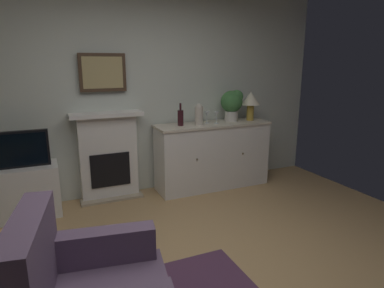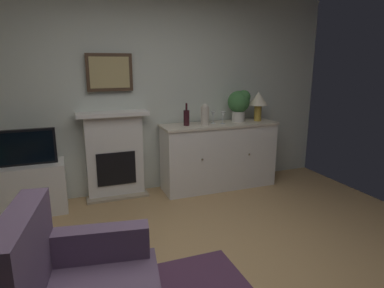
{
  "view_description": "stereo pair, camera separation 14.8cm",
  "coord_description": "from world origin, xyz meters",
  "px_view_note": "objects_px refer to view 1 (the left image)",
  "views": [
    {
      "loc": [
        -1.04,
        -1.98,
        1.68
      ],
      "look_at": [
        0.09,
        0.56,
        1.0
      ],
      "focal_mm": 31.12,
      "sensor_mm": 36.0,
      "label": 1
    },
    {
      "loc": [
        -0.91,
        -2.04,
        1.68
      ],
      "look_at": [
        0.09,
        0.56,
        1.0
      ],
      "focal_mm": 31.12,
      "sensor_mm": 36.0,
      "label": 2
    }
  ],
  "objects_px": {
    "wine_glass_center": "(216,114)",
    "framed_picture": "(103,73)",
    "wine_bottle": "(181,117)",
    "wine_glass_left": "(207,114)",
    "sideboard_cabinet": "(212,155)",
    "table_lamp": "(251,100)",
    "fireplace_unit": "(108,156)",
    "tv_cabinet": "(24,192)",
    "vase_decorative": "(199,114)",
    "potted_plant_small": "(232,103)",
    "tv_set": "(18,149)"
  },
  "relations": [
    {
      "from": "table_lamp",
      "to": "wine_bottle",
      "type": "bearing_deg",
      "value": 179.37
    },
    {
      "from": "vase_decorative",
      "to": "tv_set",
      "type": "relative_size",
      "value": 0.45
    },
    {
      "from": "wine_bottle",
      "to": "tv_cabinet",
      "type": "xyz_separation_m",
      "value": [
        -1.88,
        0.0,
        -0.71
      ]
    },
    {
      "from": "tv_set",
      "to": "wine_glass_left",
      "type": "bearing_deg",
      "value": 0.98
    },
    {
      "from": "framed_picture",
      "to": "wine_glass_left",
      "type": "relative_size",
      "value": 3.33
    },
    {
      "from": "wine_glass_left",
      "to": "tv_set",
      "type": "bearing_deg",
      "value": -179.02
    },
    {
      "from": "wine_glass_left",
      "to": "vase_decorative",
      "type": "height_order",
      "value": "vase_decorative"
    },
    {
      "from": "tv_cabinet",
      "to": "potted_plant_small",
      "type": "xyz_separation_m",
      "value": [
        2.67,
        0.03,
        0.86
      ]
    },
    {
      "from": "tv_cabinet",
      "to": "fireplace_unit",
      "type": "bearing_deg",
      "value": 9.45
    },
    {
      "from": "wine_glass_center",
      "to": "framed_picture",
      "type": "bearing_deg",
      "value": 169.62
    },
    {
      "from": "wine_bottle",
      "to": "tv_cabinet",
      "type": "distance_m",
      "value": 2.01
    },
    {
      "from": "framed_picture",
      "to": "vase_decorative",
      "type": "height_order",
      "value": "framed_picture"
    },
    {
      "from": "tv_set",
      "to": "sideboard_cabinet",
      "type": "bearing_deg",
      "value": 0.2
    },
    {
      "from": "tv_set",
      "to": "tv_cabinet",
      "type": "bearing_deg",
      "value": 90.0
    },
    {
      "from": "wine_bottle",
      "to": "wine_glass_left",
      "type": "xyz_separation_m",
      "value": [
        0.39,
        0.02,
        0.01
      ]
    },
    {
      "from": "wine_glass_left",
      "to": "table_lamp",
      "type": "bearing_deg",
      "value": -2.65
    },
    {
      "from": "wine_bottle",
      "to": "tv_cabinet",
      "type": "relative_size",
      "value": 0.39
    },
    {
      "from": "wine_glass_left",
      "to": "potted_plant_small",
      "type": "relative_size",
      "value": 0.38
    },
    {
      "from": "potted_plant_small",
      "to": "framed_picture",
      "type": "bearing_deg",
      "value": 174.02
    },
    {
      "from": "sideboard_cabinet",
      "to": "tv_set",
      "type": "height_order",
      "value": "tv_set"
    },
    {
      "from": "tv_set",
      "to": "wine_bottle",
      "type": "bearing_deg",
      "value": 0.6
    },
    {
      "from": "wine_glass_center",
      "to": "tv_set",
      "type": "height_order",
      "value": "wine_glass_center"
    },
    {
      "from": "fireplace_unit",
      "to": "wine_glass_center",
      "type": "distance_m",
      "value": 1.5
    },
    {
      "from": "wine_glass_left",
      "to": "vase_decorative",
      "type": "xyz_separation_m",
      "value": [
        -0.15,
        -0.08,
        0.02
      ]
    },
    {
      "from": "table_lamp",
      "to": "tv_cabinet",
      "type": "distance_m",
      "value": 3.06
    },
    {
      "from": "wine_glass_left",
      "to": "wine_glass_center",
      "type": "distance_m",
      "value": 0.13
    },
    {
      "from": "framed_picture",
      "to": "sideboard_cabinet",
      "type": "distance_m",
      "value": 1.79
    },
    {
      "from": "fireplace_unit",
      "to": "sideboard_cabinet",
      "type": "xyz_separation_m",
      "value": [
        1.37,
        -0.18,
        -0.1
      ]
    },
    {
      "from": "wine_glass_left",
      "to": "vase_decorative",
      "type": "relative_size",
      "value": 0.59
    },
    {
      "from": "wine_glass_left",
      "to": "tv_set",
      "type": "xyz_separation_m",
      "value": [
        -2.27,
        -0.04,
        -0.24
      ]
    },
    {
      "from": "wine_glass_left",
      "to": "vase_decorative",
      "type": "bearing_deg",
      "value": -152.42
    },
    {
      "from": "fireplace_unit",
      "to": "potted_plant_small",
      "type": "relative_size",
      "value": 2.56
    },
    {
      "from": "tv_set",
      "to": "fireplace_unit",
      "type": "bearing_deg",
      "value": 10.77
    },
    {
      "from": "fireplace_unit",
      "to": "wine_bottle",
      "type": "bearing_deg",
      "value": -10.33
    },
    {
      "from": "vase_decorative",
      "to": "tv_cabinet",
      "type": "relative_size",
      "value": 0.38
    },
    {
      "from": "sideboard_cabinet",
      "to": "wine_bottle",
      "type": "bearing_deg",
      "value": 178.57
    },
    {
      "from": "wine_glass_center",
      "to": "tv_cabinet",
      "type": "xyz_separation_m",
      "value": [
        -2.38,
        0.05,
        -0.73
      ]
    },
    {
      "from": "framed_picture",
      "to": "wine_bottle",
      "type": "distance_m",
      "value": 1.09
    },
    {
      "from": "sideboard_cabinet",
      "to": "wine_bottle",
      "type": "height_order",
      "value": "wine_bottle"
    },
    {
      "from": "tv_set",
      "to": "potted_plant_small",
      "type": "height_order",
      "value": "potted_plant_small"
    },
    {
      "from": "framed_picture",
      "to": "vase_decorative",
      "type": "bearing_deg",
      "value": -13.43
    },
    {
      "from": "wine_glass_left",
      "to": "tv_cabinet",
      "type": "bearing_deg",
      "value": -179.6
    },
    {
      "from": "fireplace_unit",
      "to": "framed_picture",
      "type": "bearing_deg",
      "value": 90.0
    },
    {
      "from": "potted_plant_small",
      "to": "fireplace_unit",
      "type": "bearing_deg",
      "value": 175.54
    },
    {
      "from": "table_lamp",
      "to": "potted_plant_small",
      "type": "relative_size",
      "value": 0.93
    },
    {
      "from": "framed_picture",
      "to": "wine_bottle",
      "type": "height_order",
      "value": "framed_picture"
    },
    {
      "from": "fireplace_unit",
      "to": "tv_set",
      "type": "xyz_separation_m",
      "value": [
        -0.98,
        -0.19,
        0.23
      ]
    },
    {
      "from": "wine_glass_left",
      "to": "sideboard_cabinet",
      "type": "bearing_deg",
      "value": -21.68
    },
    {
      "from": "wine_bottle",
      "to": "wine_glass_left",
      "type": "bearing_deg",
      "value": 2.84
    },
    {
      "from": "table_lamp",
      "to": "tv_cabinet",
      "type": "bearing_deg",
      "value": 179.71
    }
  ]
}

